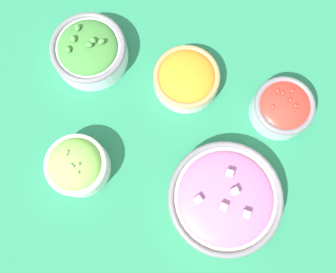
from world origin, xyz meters
name	(u,v)px	position (x,y,z in m)	size (l,w,h in m)	color
ground_plane	(168,140)	(0.00, 0.00, 0.00)	(3.00, 3.00, 0.00)	#23704C
bowl_red_onion	(225,198)	(0.13, -0.08, 0.03)	(0.21, 0.21, 0.07)	beige
bowl_lettuce	(77,165)	(-0.15, -0.10, 0.04)	(0.12, 0.12, 0.09)	white
bowl_broccoli	(89,50)	(-0.20, 0.12, 0.03)	(0.15, 0.15, 0.07)	silver
bowl_carrots	(187,78)	(0.00, 0.13, 0.03)	(0.13, 0.13, 0.05)	silver
bowl_cherry_tomatoes	(282,108)	(0.20, 0.12, 0.03)	(0.12, 0.12, 0.07)	#B2C1CC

